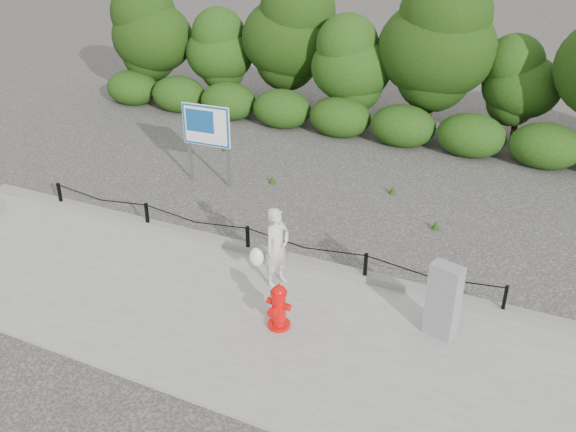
# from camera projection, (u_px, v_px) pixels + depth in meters

# --- Properties ---
(ground) EXTENTS (90.00, 90.00, 0.00)m
(ground) POSITION_uv_depth(u_px,v_px,m) (248.00, 256.00, 12.49)
(ground) COLOR #2D2B28
(ground) RESTS_ON ground
(sidewalk) EXTENTS (14.00, 4.00, 0.08)m
(sidewalk) POSITION_uv_depth(u_px,v_px,m) (194.00, 306.00, 10.86)
(sidewalk) COLOR gray
(sidewalk) RESTS_ON ground
(curb) EXTENTS (14.00, 0.22, 0.14)m
(curb) POSITION_uv_depth(u_px,v_px,m) (249.00, 248.00, 12.46)
(curb) COLOR slate
(curb) RESTS_ON sidewalk
(chain_barrier) EXTENTS (10.06, 0.06, 0.60)m
(chain_barrier) POSITION_uv_depth(u_px,v_px,m) (248.00, 236.00, 12.28)
(chain_barrier) COLOR black
(chain_barrier) RESTS_ON sidewalk
(treeline) EXTENTS (20.09, 3.76, 4.79)m
(treeline) POSITION_uv_depth(u_px,v_px,m) (400.00, 50.00, 18.36)
(treeline) COLOR black
(treeline) RESTS_ON ground
(fire_hydrant) EXTENTS (0.44, 0.46, 0.83)m
(fire_hydrant) POSITION_uv_depth(u_px,v_px,m) (278.00, 307.00, 10.08)
(fire_hydrant) COLOR red
(fire_hydrant) RESTS_ON sidewalk
(pedestrian) EXTENTS (0.75, 0.65, 1.54)m
(pedestrian) POSITION_uv_depth(u_px,v_px,m) (276.00, 248.00, 11.11)
(pedestrian) COLOR beige
(pedestrian) RESTS_ON sidewalk
(utility_cabinet) EXTENTS (0.56, 0.42, 1.45)m
(utility_cabinet) POSITION_uv_depth(u_px,v_px,m) (443.00, 301.00, 9.79)
(utility_cabinet) COLOR gray
(utility_cabinet) RESTS_ON sidewalk
(advertising_sign) EXTENTS (1.30, 0.16, 2.08)m
(advertising_sign) POSITION_uv_depth(u_px,v_px,m) (206.00, 129.00, 15.08)
(advertising_sign) COLOR slate
(advertising_sign) RESTS_ON ground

